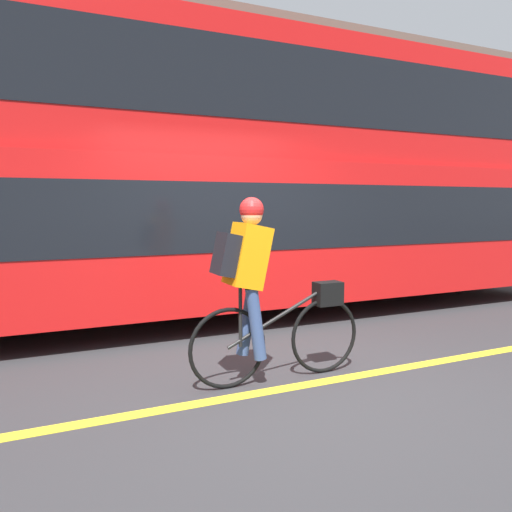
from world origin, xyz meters
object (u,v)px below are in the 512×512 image
cyclist_on_bike (261,285)px  street_sign_post (408,212)px  bus (253,169)px  trash_bin (190,252)px

cyclist_on_bike → street_sign_post: bearing=40.0°
bus → cyclist_on_bike: 3.31m
trash_bin → bus: bearing=-86.8°
cyclist_on_bike → street_sign_post: size_ratio=0.76×
trash_bin → street_sign_post: 5.54m
bus → cyclist_on_bike: bearing=-113.3°
trash_bin → street_sign_post: (5.49, -0.01, 0.74)m
cyclist_on_bike → trash_bin: 5.63m
bus → cyclist_on_bike: (-1.22, -2.82, -1.22)m
trash_bin → street_sign_post: bearing=-0.1°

